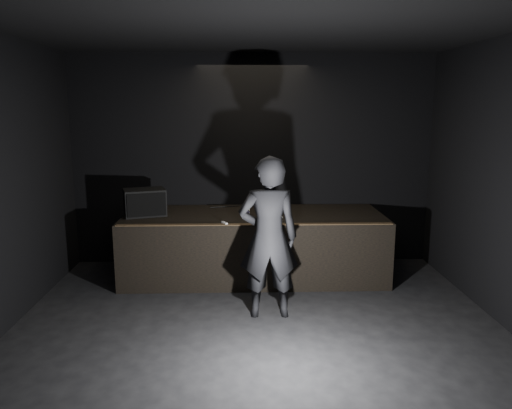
{
  "coord_description": "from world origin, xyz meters",
  "views": [
    {
      "loc": [
        -0.19,
        -4.84,
        2.65
      ],
      "look_at": [
        0.02,
        2.3,
        1.24
      ],
      "focal_mm": 35.0,
      "sensor_mm": 36.0,
      "label": 1
    }
  ],
  "objects_px": {
    "person": "(268,238)",
    "stage_monitor": "(145,202)",
    "laptop": "(271,212)",
    "stage_riser": "(254,245)",
    "beer_can": "(248,213)"
  },
  "relations": [
    {
      "from": "laptop",
      "to": "person",
      "type": "xyz_separation_m",
      "value": [
        -0.12,
        -1.38,
        -0.03
      ]
    },
    {
      "from": "stage_monitor",
      "to": "person",
      "type": "height_order",
      "value": "person"
    },
    {
      "from": "laptop",
      "to": "person",
      "type": "relative_size",
      "value": 0.16
    },
    {
      "from": "stage_riser",
      "to": "laptop",
      "type": "bearing_deg",
      "value": -31.15
    },
    {
      "from": "stage_monitor",
      "to": "laptop",
      "type": "height_order",
      "value": "stage_monitor"
    },
    {
      "from": "stage_monitor",
      "to": "laptop",
      "type": "distance_m",
      "value": 1.94
    },
    {
      "from": "stage_riser",
      "to": "beer_can",
      "type": "xyz_separation_m",
      "value": [
        -0.1,
        -0.27,
        0.58
      ]
    },
    {
      "from": "stage_monitor",
      "to": "beer_can",
      "type": "xyz_separation_m",
      "value": [
        1.57,
        -0.22,
        -0.13
      ]
    },
    {
      "from": "stage_riser",
      "to": "laptop",
      "type": "xyz_separation_m",
      "value": [
        0.26,
        -0.16,
        0.56
      ]
    },
    {
      "from": "stage_monitor",
      "to": "laptop",
      "type": "bearing_deg",
      "value": -20.59
    },
    {
      "from": "stage_riser",
      "to": "person",
      "type": "bearing_deg",
      "value": -84.57
    },
    {
      "from": "stage_monitor",
      "to": "person",
      "type": "distance_m",
      "value": 2.35
    },
    {
      "from": "stage_riser",
      "to": "stage_monitor",
      "type": "bearing_deg",
      "value": -178.3
    },
    {
      "from": "person",
      "to": "stage_monitor",
      "type": "bearing_deg",
      "value": -41.82
    },
    {
      "from": "stage_monitor",
      "to": "person",
      "type": "bearing_deg",
      "value": -56.68
    }
  ]
}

